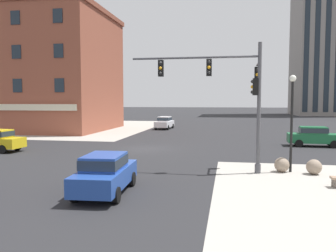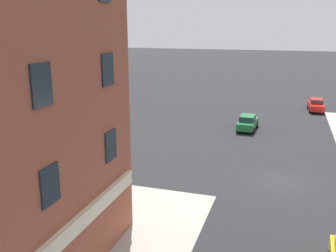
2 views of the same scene
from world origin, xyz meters
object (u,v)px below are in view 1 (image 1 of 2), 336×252
Objects in this scene: traffic_signal_main at (234,90)px; car_main_northbound_near at (165,122)px; car_cross_westbound at (105,172)px; street_lamp_corner_near at (292,111)px; bollard_sphere_curb_a at (282,165)px; car_cross_eastbound at (314,136)px; bollard_sphere_curb_b at (314,167)px.

traffic_signal_main is 1.57× the size of car_main_northbound_near.
traffic_signal_main reaches higher than car_cross_westbound.
traffic_signal_main is 3.37m from street_lamp_corner_near.
street_lamp_corner_near is at bearing 34.87° from car_cross_westbound.
bollard_sphere_curb_a is 0.18× the size of car_main_northbound_near.
street_lamp_corner_near is at bearing 7.69° from traffic_signal_main.
car_cross_westbound is at bearing -134.31° from traffic_signal_main.
car_cross_eastbound and car_cross_westbound have the same top height.
car_cross_eastbound is (4.29, 11.42, 0.52)m from bollard_sphere_curb_a.
bollard_sphere_curb_b is at bearing -20.42° from street_lamp_corner_near.
bollard_sphere_curb_b is 11.07m from car_cross_westbound.
street_lamp_corner_near is (3.12, 0.42, -1.18)m from traffic_signal_main.
traffic_signal_main is 8.80× the size of bollard_sphere_curb_b.
traffic_signal_main is at bearing -71.85° from car_main_northbound_near.
street_lamp_corner_near is at bearing 159.58° from bollard_sphere_curb_b.
traffic_signal_main is 5.91m from bollard_sphere_curb_b.
bollard_sphere_curb_a is 0.18× the size of car_cross_westbound.
car_cross_eastbound is (6.95, 11.76, -3.59)m from traffic_signal_main.
car_cross_eastbound is at bearing 54.49° from car_cross_westbound.
bollard_sphere_curb_a is at bearing -110.61° from car_cross_eastbound.
car_main_northbound_near is 21.96m from car_cross_eastbound.
bollard_sphere_curb_a is 1.63m from bollard_sphere_curb_b.
traffic_signal_main is at bearing -172.71° from bollard_sphere_curb_a.
bollard_sphere_curb_b is 30.01m from car_main_northbound_near.
bollard_sphere_curb_b is at bearing 29.75° from car_cross_westbound.
car_cross_westbound is at bearing -83.85° from car_main_northbound_near.
car_cross_westbound is (-9.60, -5.49, 0.52)m from bollard_sphere_curb_b.
car_main_northbound_near is (-11.97, 26.58, -2.41)m from street_lamp_corner_near.
car_main_northbound_near is (-11.51, 26.66, 0.52)m from bollard_sphere_curb_a.
street_lamp_corner_near reaches higher than car_cross_westbound.
bollard_sphere_curb_b is (4.25, 0.00, -4.11)m from traffic_signal_main.
bollard_sphere_curb_b is at bearing -102.95° from car_cross_eastbound.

